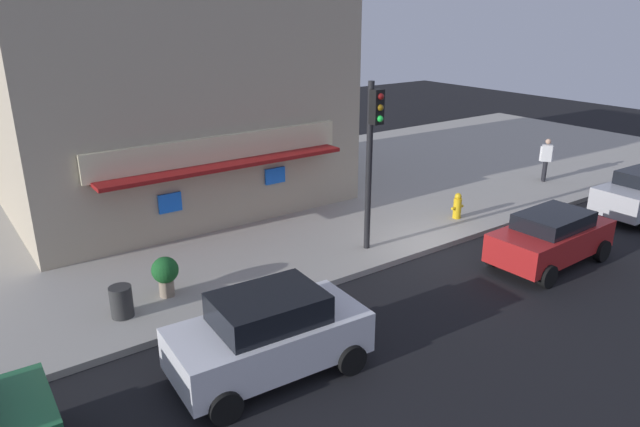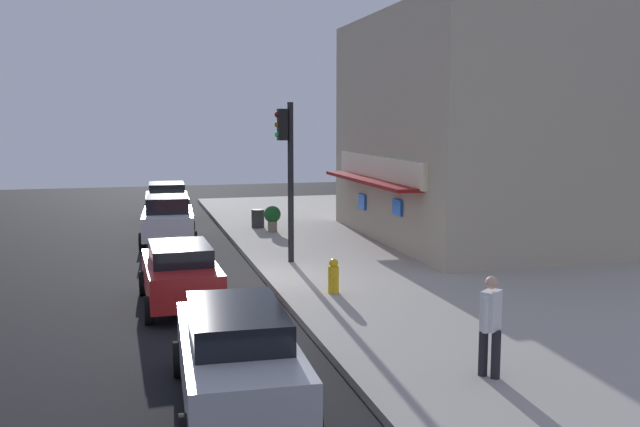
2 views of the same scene
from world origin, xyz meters
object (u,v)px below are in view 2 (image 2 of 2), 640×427
(pedestrian, at_px, (490,322))
(potted_plant_by_doorway, at_px, (272,216))
(fire_hydrant, at_px, (334,276))
(trash_can, at_px, (258,219))
(parked_car_green, at_px, (167,202))
(parked_car_red, at_px, (180,274))
(parked_car_white, at_px, (168,219))
(parked_car_silver, at_px, (237,355))
(traffic_light, at_px, (287,160))

(pedestrian, relative_size, potted_plant_by_doorway, 1.71)
(fire_hydrant, relative_size, trash_can, 1.19)
(fire_hydrant, relative_size, parked_car_green, 0.22)
(fire_hydrant, relative_size, parked_car_red, 0.22)
(parked_car_white, bearing_deg, fire_hydrant, 20.64)
(potted_plant_by_doorway, relative_size, parked_car_silver, 0.22)
(parked_car_silver, relative_size, parked_car_white, 1.16)
(pedestrian, xyz_separation_m, parked_car_green, (-22.01, -4.32, -0.25))
(fire_hydrant, relative_size, pedestrian, 0.51)
(fire_hydrant, distance_m, trash_can, 11.43)
(traffic_light, relative_size, potted_plant_by_doorway, 4.76)
(trash_can, height_order, parked_car_silver, parked_car_silver)
(traffic_light, relative_size, parked_car_silver, 1.06)
(parked_car_red, xyz_separation_m, parked_car_white, (-9.25, 0.18, 0.08))
(fire_hydrant, distance_m, parked_car_green, 15.98)
(traffic_light, distance_m, fire_hydrant, 5.00)
(fire_hydrant, height_order, parked_car_silver, parked_car_silver)
(parked_car_white, bearing_deg, parked_car_red, -1.09)
(traffic_light, xyz_separation_m, trash_can, (-7.25, 0.34, -2.79))
(trash_can, relative_size, parked_car_red, 0.19)
(parked_car_red, bearing_deg, parked_car_white, 178.91)
(fire_hydrant, bearing_deg, parked_car_silver, -28.77)
(trash_can, xyz_separation_m, pedestrian, (17.82, 0.88, 0.59))
(traffic_light, bearing_deg, parked_car_silver, -16.69)
(parked_car_silver, relative_size, parked_car_green, 1.14)
(parked_car_green, bearing_deg, parked_car_red, -1.64)
(parked_car_red, height_order, parked_car_white, parked_car_white)
(potted_plant_by_doorway, distance_m, parked_car_white, 4.10)
(traffic_light, bearing_deg, potted_plant_by_doorway, 173.30)
(trash_can, height_order, potted_plant_by_doorway, potted_plant_by_doorway)
(traffic_light, relative_size, parked_car_red, 1.23)
(trash_can, distance_m, parked_car_silver, 17.90)
(traffic_light, bearing_deg, trash_can, 177.30)
(parked_car_red, bearing_deg, traffic_light, 136.92)
(traffic_light, relative_size, parked_car_green, 1.21)
(parked_car_silver, height_order, parked_car_white, parked_car_white)
(traffic_light, height_order, potted_plant_by_doorway, traffic_light)
(parked_car_green, bearing_deg, traffic_light, 15.14)
(fire_hydrant, distance_m, parked_car_red, 3.84)
(pedestrian, height_order, parked_car_white, pedestrian)
(pedestrian, xyz_separation_m, parked_car_red, (-6.78, -4.75, -0.33))
(traffic_light, distance_m, parked_car_red, 5.76)
(parked_car_silver, bearing_deg, trash_can, 168.94)
(traffic_light, xyz_separation_m, parked_car_red, (3.78, -3.53, -2.53))
(potted_plant_by_doorway, bearing_deg, parked_car_red, -23.39)
(potted_plant_by_doorway, bearing_deg, parked_car_silver, -13.10)
(traffic_light, height_order, fire_hydrant, traffic_light)
(traffic_light, height_order, parked_car_red, traffic_light)
(parked_car_green, xyz_separation_m, parked_car_white, (5.97, -0.26, 0.01))
(parked_car_green, bearing_deg, parked_car_white, -2.48)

